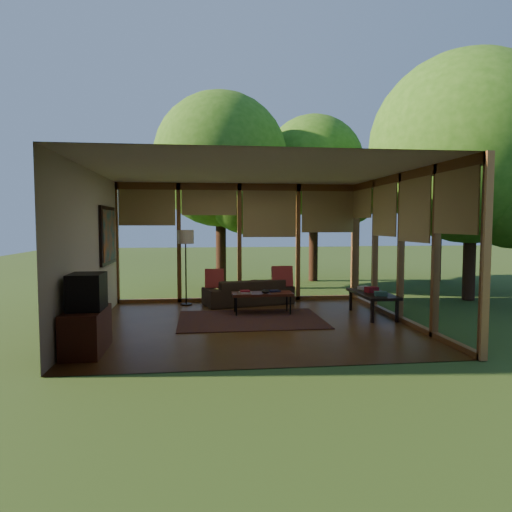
{
  "coord_description": "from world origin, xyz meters",
  "views": [
    {
      "loc": [
        -0.9,
        -7.94,
        1.77
      ],
      "look_at": [
        0.16,
        0.7,
        1.17
      ],
      "focal_mm": 32.0,
      "sensor_mm": 36.0,
      "label": 1
    }
  ],
  "objects": [
    {
      "name": "wall_left",
      "position": [
        -2.75,
        0.0,
        1.35
      ],
      "size": [
        0.04,
        5.0,
        2.7
      ],
      "primitive_type": "cube",
      "color": "beige",
      "rests_on": "ground"
    },
    {
      "name": "ct_book_upper",
      "position": [
        -0.04,
        0.85,
        0.47
      ],
      "size": [
        0.19,
        0.14,
        0.03
      ],
      "primitive_type": "cube",
      "rotation": [
        0.0,
        0.0,
        0.03
      ],
      "color": "maroon",
      "rests_on": "coffee_table"
    },
    {
      "name": "wall_front",
      "position": [
        0.0,
        -2.5,
        1.35
      ],
      "size": [
        5.5,
        0.04,
        2.7
      ],
      "primitive_type": "cube",
      "color": "beige",
      "rests_on": "ground"
    },
    {
      "name": "sofa",
      "position": [
        0.15,
        2.0,
        0.28
      ],
      "size": [
        2.07,
        1.24,
        0.57
      ],
      "primitive_type": "imported",
      "rotation": [
        0.0,
        0.0,
        3.41
      ],
      "color": "#36281B",
      "rests_on": "floor"
    },
    {
      "name": "console_book_b",
      "position": [
        2.4,
        0.49,
        0.51
      ],
      "size": [
        0.26,
        0.22,
        0.1
      ],
      "primitive_type": "cube",
      "rotation": [
        0.0,
        0.0,
        0.26
      ],
      "color": "maroon",
      "rests_on": "side_console"
    },
    {
      "name": "ct_bowl",
      "position": [
        0.36,
        0.8,
        0.46
      ],
      "size": [
        0.16,
        0.16,
        0.07
      ],
      "primitive_type": "ellipsoid",
      "color": "black",
      "rests_on": "coffee_table"
    },
    {
      "name": "media_cabinet",
      "position": [
        -2.47,
        -1.5,
        0.3
      ],
      "size": [
        0.5,
        1.0,
        0.6
      ],
      "primitive_type": "cube",
      "color": "#4F2115",
      "rests_on": "floor"
    },
    {
      "name": "exterior_lawn",
      "position": [
        8.0,
        8.0,
        -0.01
      ],
      "size": [
        40.0,
        40.0,
        0.0
      ],
      "primitive_type": "plane",
      "color": "#33501E",
      "rests_on": "ground"
    },
    {
      "name": "window_wall_right",
      "position": [
        2.75,
        0.0,
        1.35
      ],
      "size": [
        0.12,
        5.0,
        2.7
      ],
      "primitive_type": "cube",
      "color": "brown",
      "rests_on": "ground"
    },
    {
      "name": "floor_lamp",
      "position": [
        -1.21,
        2.09,
        1.41
      ],
      "size": [
        0.36,
        0.36,
        1.65
      ],
      "color": "black",
      "rests_on": "floor"
    },
    {
      "name": "coffee_table",
      "position": [
        0.31,
        0.9,
        0.39
      ],
      "size": [
        1.2,
        0.5,
        0.43
      ],
      "color": "#4F2115",
      "rests_on": "floor"
    },
    {
      "name": "ct_book_side",
      "position": [
        0.56,
        0.98,
        0.44
      ],
      "size": [
        0.25,
        0.21,
        0.03
      ],
      "primitive_type": "cube",
      "rotation": [
        0.0,
        0.0,
        0.29
      ],
      "color": "black",
      "rests_on": "coffee_table"
    },
    {
      "name": "rug",
      "position": [
        0.02,
        0.38,
        0.01
      ],
      "size": [
        2.66,
        1.88,
        0.01
      ],
      "primitive_type": "cube",
      "color": "brown",
      "rests_on": "floor"
    },
    {
      "name": "floor",
      "position": [
        0.0,
        0.0,
        0.0
      ],
      "size": [
        5.5,
        5.5,
        0.0
      ],
      "primitive_type": "plane",
      "color": "brown",
      "rests_on": "ground"
    },
    {
      "name": "tree_se",
      "position": [
        5.16,
        1.99,
        3.5
      ],
      "size": [
        4.35,
        4.35,
        5.68
      ],
      "color": "#341D13",
      "rests_on": "ground"
    },
    {
      "name": "tree_far",
      "position": [
        6.12,
        5.49,
        3.3
      ],
      "size": [
        2.95,
        2.95,
        4.79
      ],
      "color": "#341D13",
      "rests_on": "ground"
    },
    {
      "name": "television",
      "position": [
        -2.45,
        -1.5,
        0.85
      ],
      "size": [
        0.45,
        0.55,
        0.5
      ],
      "primitive_type": "cube",
      "color": "black",
      "rests_on": "media_cabinet"
    },
    {
      "name": "tree_ne",
      "position": [
        2.63,
        6.09,
        3.57
      ],
      "size": [
        3.14,
        3.14,
        5.16
      ],
      "color": "#341D13",
      "rests_on": "ground"
    },
    {
      "name": "pillow_right",
      "position": [
        0.9,
        1.95,
        0.61
      ],
      "size": [
        0.46,
        0.24,
        0.48
      ],
      "primitive_type": "cube",
      "rotation": [
        -0.21,
        0.0,
        0.0
      ],
      "color": "maroon",
      "rests_on": "sofa"
    },
    {
      "name": "ceiling",
      "position": [
        0.0,
        0.0,
        2.7
      ],
      "size": [
        5.5,
        5.5,
        0.0
      ],
      "primitive_type": "plane",
      "rotation": [
        3.14,
        0.0,
        0.0
      ],
      "color": "white",
      "rests_on": "ground"
    },
    {
      "name": "window_wall_back",
      "position": [
        0.0,
        2.5,
        1.35
      ],
      "size": [
        5.5,
        0.12,
        2.7
      ],
      "primitive_type": "cube",
      "color": "brown",
      "rests_on": "ground"
    },
    {
      "name": "ct_book_lower",
      "position": [
        -0.04,
        0.85,
        0.44
      ],
      "size": [
        0.25,
        0.21,
        0.03
      ],
      "primitive_type": "cube",
      "rotation": [
        0.0,
        0.0,
        0.28
      ],
      "color": "beige",
      "rests_on": "coffee_table"
    },
    {
      "name": "wall_painting",
      "position": [
        -2.71,
        1.4,
        1.55
      ],
      "size": [
        0.06,
        1.35,
        1.15
      ],
      "color": "black",
      "rests_on": "wall_left"
    },
    {
      "name": "console_book_c",
      "position": [
        2.4,
        0.89,
        0.49
      ],
      "size": [
        0.27,
        0.24,
        0.06
      ],
      "primitive_type": "cube",
      "rotation": [
        0.0,
        0.0,
        0.39
      ],
      "color": "beige",
      "rests_on": "side_console"
    },
    {
      "name": "side_console",
      "position": [
        2.4,
        0.44,
        0.41
      ],
      "size": [
        0.6,
        1.4,
        0.46
      ],
      "color": "black",
      "rests_on": "floor"
    },
    {
      "name": "pillow_left",
      "position": [
        -0.6,
        1.95,
        0.59
      ],
      "size": [
        0.41,
        0.22,
        0.43
      ],
      "primitive_type": "cube",
      "rotation": [
        -0.21,
        0.0,
        0.0
      ],
      "color": "maroon",
      "rests_on": "sofa"
    },
    {
      "name": "tree_nw",
      "position": [
        -0.33,
        4.71,
        3.52
      ],
      "size": [
        3.67,
        3.67,
        5.37
      ],
      "color": "#341D13",
      "rests_on": "ground"
    },
    {
      "name": "console_book_a",
      "position": [
        2.4,
        0.04,
        0.5
      ],
      "size": [
        0.25,
        0.2,
        0.08
      ],
      "primitive_type": "cube",
      "rotation": [
        0.0,
        0.0,
        -0.21
      ],
      "color": "#365F53",
      "rests_on": "side_console"
    }
  ]
}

